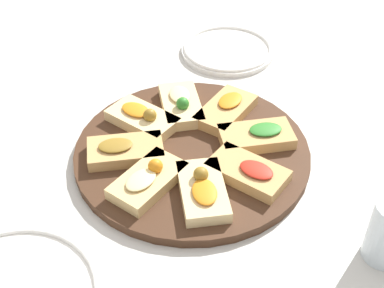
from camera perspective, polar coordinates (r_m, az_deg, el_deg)
The scene contains 11 objects.
ground_plane at distance 0.92m, azimuth 0.00°, elevation -1.29°, with size 3.00×3.00×0.00m, color beige.
serving_board at distance 0.92m, azimuth 0.00°, elevation -0.90°, with size 0.40×0.40×0.02m, color #422819.
focaccia_slice_0 at distance 0.99m, azimuth -1.17°, elevation 4.25°, with size 0.13×0.14×0.04m.
focaccia_slice_1 at distance 0.96m, azimuth -5.36°, elevation 2.72°, with size 0.07×0.13×0.04m.
focaccia_slice_2 at distance 0.90m, azimuth -7.18°, elevation -0.67°, with size 0.14×0.14×0.03m.
focaccia_slice_3 at distance 0.84m, azimuth -4.59°, elevation -3.88°, with size 0.13×0.07×0.04m.
focaccia_slice_4 at distance 0.82m, azimuth 1.15°, elevation -4.91°, with size 0.14×0.14×0.04m.
focaccia_slice_5 at distance 0.86m, azimuth 6.17°, elevation -2.81°, with size 0.07×0.13×0.03m.
focaccia_slice_6 at distance 0.93m, azimuth 6.94°, elevation 0.85°, with size 0.14×0.13×0.03m.
focaccia_slice_7 at distance 0.98m, azimuth 3.65°, elevation 3.66°, with size 0.13×0.08×0.03m.
plate_right at distance 1.20m, azimuth 3.82°, elevation 10.02°, with size 0.20×0.20×0.02m.
Camera 1 is at (-0.54, -0.42, 0.61)m, focal length 50.00 mm.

